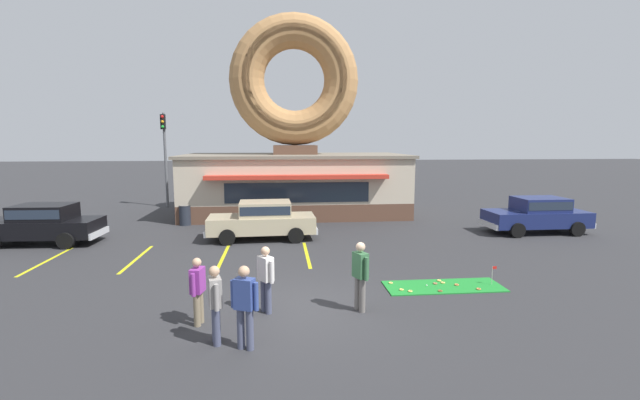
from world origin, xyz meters
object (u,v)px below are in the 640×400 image
object	(u,v)px
pedestrian_blue_sweater_man	(266,276)
pedestrian_leather_jacket_man	(215,301)
pedestrian_hooded_kid	(360,273)
pedestrian_clipboard_woman	(245,303)
putting_flag_pin	(494,271)
golf_ball	(427,285)
traffic_light_pole	(165,147)
car_champagne	(263,219)
trash_bin	(185,215)
car_black	(42,223)
pedestrian_beanie_man	(198,288)
car_navy	(537,214)

from	to	relation	value
pedestrian_blue_sweater_man	pedestrian_leather_jacket_man	xyz separation A→B (m)	(-0.97, -1.52, 0.01)
pedestrian_hooded_kid	pedestrian_clipboard_woman	xyz separation A→B (m)	(-2.63, -1.70, -0.00)
putting_flag_pin	pedestrian_clipboard_woman	distance (m)	7.48
pedestrian_leather_jacket_man	pedestrian_clipboard_woman	world-z (taller)	pedestrian_clipboard_woman
golf_ball	pedestrian_leather_jacket_man	distance (m)	6.23
pedestrian_leather_jacket_man	traffic_light_pole	xyz separation A→B (m)	(-5.66, 18.80, 2.80)
pedestrian_clipboard_woman	pedestrian_hooded_kid	bearing A→B (deg)	32.81
car_champagne	pedestrian_hooded_kid	size ratio (longest dim) A/B	2.69
putting_flag_pin	trash_bin	xyz separation A→B (m)	(-10.68, 9.93, 0.06)
pedestrian_blue_sweater_man	golf_ball	bearing A→B (deg)	17.01
car_black	car_champagne	bearing A→B (deg)	0.09
pedestrian_leather_jacket_man	golf_ball	bearing A→B (deg)	27.94
putting_flag_pin	car_black	distance (m)	16.83
putting_flag_pin	car_champagne	world-z (taller)	car_champagne
pedestrian_blue_sweater_man	trash_bin	world-z (taller)	pedestrian_blue_sweater_man
pedestrian_clipboard_woman	pedestrian_blue_sweater_man	bearing A→B (deg)	78.87
pedestrian_beanie_man	pedestrian_blue_sweater_man	bearing A→B (deg)	19.84
golf_ball	putting_flag_pin	size ratio (longest dim) A/B	0.08
car_navy	pedestrian_blue_sweater_man	distance (m)	14.29
trash_bin	pedestrian_beanie_man	bearing A→B (deg)	-76.75
putting_flag_pin	pedestrian_hooded_kid	distance (m)	4.41
golf_ball	trash_bin	distance (m)	13.20
pedestrian_leather_jacket_man	pedestrian_beanie_man	distance (m)	1.11
pedestrian_hooded_kid	pedestrian_clipboard_woman	size ratio (longest dim) A/B	1.00
car_black	pedestrian_blue_sweater_man	distance (m)	11.99
car_champagne	pedestrian_beanie_man	distance (m)	8.44
putting_flag_pin	pedestrian_clipboard_woman	size ratio (longest dim) A/B	0.32
pedestrian_blue_sweater_man	car_navy	bearing A→B (deg)	33.74
pedestrian_clipboard_woman	pedestrian_beanie_man	world-z (taller)	pedestrian_clipboard_woman
car_navy	trash_bin	world-z (taller)	car_navy
golf_ball	putting_flag_pin	distance (m)	1.97
car_navy	pedestrian_beanie_man	bearing A→B (deg)	-147.64
golf_ball	car_champagne	distance (m)	8.10
pedestrian_blue_sweater_man	traffic_light_pole	size ratio (longest dim) A/B	0.28
pedestrian_clipboard_woman	traffic_light_pole	distance (m)	20.29
pedestrian_beanie_man	trash_bin	bearing A→B (deg)	103.25
pedestrian_leather_jacket_man	trash_bin	distance (m)	13.19
car_black	pedestrian_blue_sweater_man	bearing A→B (deg)	-40.62
traffic_light_pole	putting_flag_pin	bearing A→B (deg)	-50.75
trash_bin	traffic_light_pole	bearing A→B (deg)	111.35
car_navy	pedestrian_hooded_kid	xyz separation A→B (m)	(-9.61, -8.06, 0.08)
golf_ball	putting_flag_pin	bearing A→B (deg)	-1.70
pedestrian_leather_jacket_man	traffic_light_pole	bearing A→B (deg)	106.76
pedestrian_beanie_man	putting_flag_pin	bearing A→B (deg)	13.19
pedestrian_hooded_kid	traffic_light_pole	bearing A→B (deg)	117.09
golf_ball	pedestrian_clipboard_woman	world-z (taller)	pedestrian_clipboard_woman
pedestrian_hooded_kid	pedestrian_beanie_man	size ratio (longest dim) A/B	1.11
pedestrian_clipboard_woman	trash_bin	bearing A→B (deg)	106.68
pedestrian_clipboard_woman	pedestrian_leather_jacket_man	bearing A→B (deg)	154.17
car_champagne	pedestrian_hooded_kid	bearing A→B (deg)	-71.75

